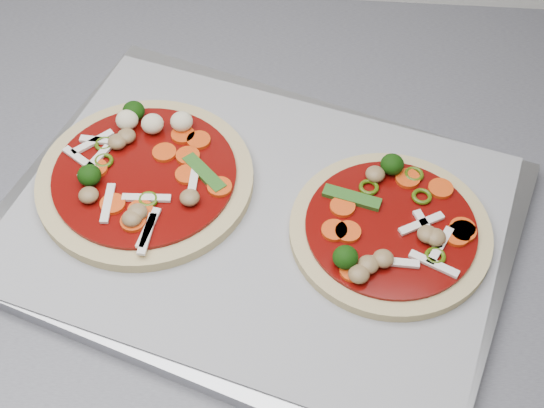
{
  "coord_description": "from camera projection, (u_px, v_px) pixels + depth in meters",
  "views": [
    {
      "loc": [
        -0.24,
        0.76,
        1.51
      ],
      "look_at": [
        -0.28,
        1.22,
        0.93
      ],
      "focal_mm": 50.0,
      "sensor_mm": 36.0,
      "label": 1
    }
  ],
  "objects": [
    {
      "name": "pizza_right",
      "position": [
        390.0,
        229.0,
        0.73
      ],
      "size": [
        0.22,
        0.22,
        0.03
      ],
      "rotation": [
        0.0,
        0.0,
        -0.12
      ],
      "color": "tan",
      "rests_on": "parchment"
    },
    {
      "name": "countertop",
      "position": [
        532.0,
        194.0,
        0.82
      ],
      "size": [
        3.6,
        0.6,
        0.04
      ],
      "primitive_type": "cube",
      "color": "slate",
      "rests_on": "base_cabinet"
    },
    {
      "name": "parchment",
      "position": [
        257.0,
        217.0,
        0.75
      ],
      "size": [
        0.55,
        0.46,
        0.0
      ],
      "primitive_type": "cube",
      "rotation": [
        0.0,
        0.0,
        -0.28
      ],
      "color": "#9F9FA4",
      "rests_on": "baking_tray"
    },
    {
      "name": "baking_tray",
      "position": [
        257.0,
        223.0,
        0.76
      ],
      "size": [
        0.58,
        0.5,
        0.02
      ],
      "primitive_type": "cube",
      "rotation": [
        0.0,
        0.0,
        -0.33
      ],
      "color": "#9C9DA2",
      "rests_on": "countertop"
    },
    {
      "name": "base_cabinet",
      "position": [
        454.0,
        378.0,
        1.17
      ],
      "size": [
        3.6,
        0.6,
        0.86
      ],
      "primitive_type": "cube",
      "color": "silver",
      "rests_on": "ground"
    },
    {
      "name": "pizza_left",
      "position": [
        145.0,
        175.0,
        0.77
      ],
      "size": [
        0.29,
        0.29,
        0.04
      ],
      "rotation": [
        0.0,
        0.0,
        -0.38
      ],
      "color": "tan",
      "rests_on": "parchment"
    }
  ]
}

